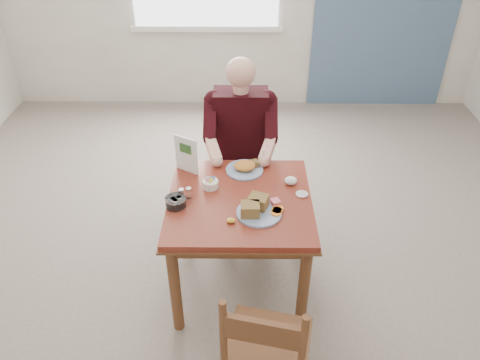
{
  "coord_description": "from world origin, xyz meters",
  "views": [
    {
      "loc": [
        0.02,
        -2.35,
        2.51
      ],
      "look_at": [
        0.0,
        0.0,
        0.89
      ],
      "focal_mm": 35.0,
      "sensor_mm": 36.0,
      "label": 1
    }
  ],
  "objects_px": {
    "near_plate": "(257,208)",
    "far_plate": "(245,167)",
    "chair_near": "(266,351)",
    "diner": "(241,135)",
    "table": "(240,212)",
    "chair_far": "(241,166)"
  },
  "relations": [
    {
      "from": "chair_near",
      "to": "near_plate",
      "type": "bearing_deg",
      "value": 92.35
    },
    {
      "from": "table",
      "to": "far_plate",
      "type": "distance_m",
      "value": 0.35
    },
    {
      "from": "chair_near",
      "to": "diner",
      "type": "height_order",
      "value": "diner"
    },
    {
      "from": "diner",
      "to": "far_plate",
      "type": "bearing_deg",
      "value": -85.01
    },
    {
      "from": "chair_near",
      "to": "diner",
      "type": "relative_size",
      "value": 0.69
    },
    {
      "from": "diner",
      "to": "chair_far",
      "type": "bearing_deg",
      "value": 90.01
    },
    {
      "from": "near_plate",
      "to": "chair_near",
      "type": "bearing_deg",
      "value": -87.65
    },
    {
      "from": "table",
      "to": "far_plate",
      "type": "bearing_deg",
      "value": 83.84
    },
    {
      "from": "near_plate",
      "to": "far_plate",
      "type": "height_order",
      "value": "near_plate"
    },
    {
      "from": "near_plate",
      "to": "far_plate",
      "type": "xyz_separation_m",
      "value": [
        -0.07,
        0.46,
        -0.01
      ]
    },
    {
      "from": "chair_far",
      "to": "chair_near",
      "type": "bearing_deg",
      "value": -85.35
    },
    {
      "from": "table",
      "to": "diner",
      "type": "distance_m",
      "value": 0.73
    },
    {
      "from": "chair_near",
      "to": "near_plate",
      "type": "height_order",
      "value": "chair_near"
    },
    {
      "from": "diner",
      "to": "far_plate",
      "type": "relative_size",
      "value": 4.28
    },
    {
      "from": "table",
      "to": "chair_near",
      "type": "relative_size",
      "value": 0.97
    },
    {
      "from": "chair_near",
      "to": "far_plate",
      "type": "distance_m",
      "value": 1.27
    },
    {
      "from": "table",
      "to": "chair_far",
      "type": "height_order",
      "value": "chair_far"
    },
    {
      "from": "chair_far",
      "to": "diner",
      "type": "bearing_deg",
      "value": -89.99
    },
    {
      "from": "diner",
      "to": "far_plate",
      "type": "distance_m",
      "value": 0.39
    },
    {
      "from": "chair_far",
      "to": "diner",
      "type": "xyz_separation_m",
      "value": [
        0.0,
        -0.09,
        0.33
      ]
    },
    {
      "from": "near_plate",
      "to": "far_plate",
      "type": "distance_m",
      "value": 0.47
    },
    {
      "from": "far_plate",
      "to": "diner",
      "type": "bearing_deg",
      "value": 94.99
    }
  ]
}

